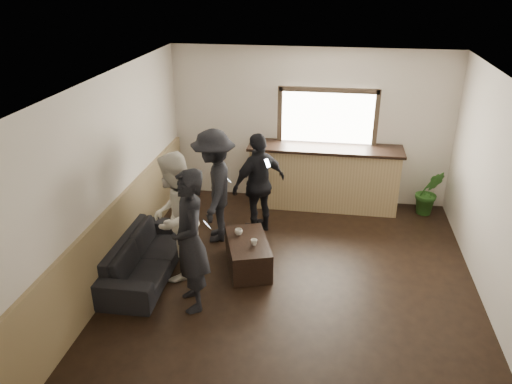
% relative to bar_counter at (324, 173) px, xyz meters
% --- Properties ---
extents(ground, '(5.00, 6.00, 0.01)m').
position_rel_bar_counter_xyz_m(ground, '(-0.30, -2.70, -0.64)').
color(ground, black).
extents(room_shell, '(5.01, 6.01, 2.80)m').
position_rel_bar_counter_xyz_m(room_shell, '(-1.04, -2.70, 0.83)').
color(room_shell, silver).
rests_on(room_shell, ground).
extents(bar_counter, '(2.70, 0.68, 2.13)m').
position_rel_bar_counter_xyz_m(bar_counter, '(0.00, 0.00, 0.00)').
color(bar_counter, '#A48759').
rests_on(bar_counter, ground).
extents(sofa, '(0.80, 1.97, 0.57)m').
position_rel_bar_counter_xyz_m(sofa, '(-2.40, -2.64, -0.36)').
color(sofa, black).
rests_on(sofa, ground).
extents(coffee_table, '(0.84, 1.13, 0.45)m').
position_rel_bar_counter_xyz_m(coffee_table, '(-0.99, -2.26, -0.42)').
color(coffee_table, black).
rests_on(coffee_table, ground).
extents(cup_a, '(0.15, 0.15, 0.09)m').
position_rel_bar_counter_xyz_m(cup_a, '(-1.16, -2.11, -0.15)').
color(cup_a, silver).
rests_on(cup_a, coffee_table).
extents(cup_b, '(0.10, 0.10, 0.08)m').
position_rel_bar_counter_xyz_m(cup_b, '(-0.88, -2.37, -0.15)').
color(cup_b, silver).
rests_on(cup_b, coffee_table).
extents(potted_plant, '(0.49, 0.41, 0.84)m').
position_rel_bar_counter_xyz_m(potted_plant, '(1.85, -0.05, -0.22)').
color(potted_plant, '#2D6623').
rests_on(potted_plant, ground).
extents(person_a, '(0.72, 0.82, 1.88)m').
position_rel_bar_counter_xyz_m(person_a, '(-1.54, -3.24, 0.30)').
color(person_a, black).
rests_on(person_a, ground).
extents(person_b, '(0.70, 0.90, 1.83)m').
position_rel_bar_counter_xyz_m(person_b, '(-1.95, -2.59, 0.27)').
color(person_b, white).
rests_on(person_b, ground).
extents(person_c, '(0.86, 1.27, 1.82)m').
position_rel_bar_counter_xyz_m(person_c, '(-1.66, -1.48, 0.27)').
color(person_c, black).
rests_on(person_c, ground).
extents(person_d, '(0.99, 0.99, 1.69)m').
position_rel_bar_counter_xyz_m(person_d, '(-1.01, -1.13, 0.20)').
color(person_d, black).
rests_on(person_d, ground).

